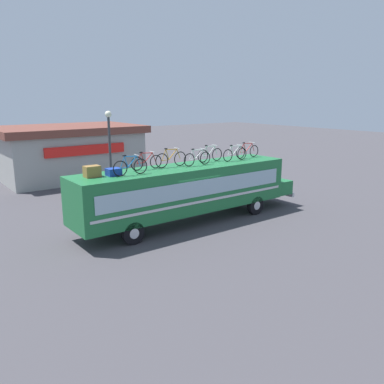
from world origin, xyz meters
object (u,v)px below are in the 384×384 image
Objects in this scene: rooftop_bicycle_1 at (130,167)px; rooftop_bicycle_2 at (146,162)px; bus at (188,189)px; rooftop_bicycle_4 at (197,158)px; street_lamp at (110,148)px; luggage_bag_2 at (114,172)px; rooftop_bicycle_7 at (247,151)px; rooftop_bicycle_5 at (210,155)px; luggage_bag_1 at (92,171)px; rooftop_bicycle_3 at (171,159)px; rooftop_bicycle_6 at (235,154)px.

rooftop_bicycle_2 is (1.27, 0.79, -0.02)m from rooftop_bicycle_1.
rooftop_bicycle_4 reaches higher than bus.
bus is 5.47m from street_lamp.
bus is 7.69× the size of rooftop_bicycle_1.
luggage_bag_2 is 0.35× the size of rooftop_bicycle_1.
street_lamp is at bearing 142.92° from rooftop_bicycle_7.
rooftop_bicycle_5 is 0.30× the size of street_lamp.
rooftop_bicycle_5 reaches higher than rooftop_bicycle_4.
luggage_bag_1 is 1.10× the size of luggage_bag_2.
rooftop_bicycle_3 reaches higher than luggage_bag_1.
rooftop_bicycle_4 is 0.30× the size of street_lamp.
luggage_bag_2 is 0.35× the size of rooftop_bicycle_6.
rooftop_bicycle_4 is (1.28, -0.42, -0.03)m from rooftop_bicycle_3.
rooftop_bicycle_7 reaches higher than luggage_bag_1.
luggage_bag_1 is 0.39× the size of rooftop_bicycle_6.
rooftop_bicycle_4 reaches higher than luggage_bag_1.
bus is at bearing 177.35° from rooftop_bicycle_6.
street_lamp is (-1.84, 4.86, 1.68)m from bus.
rooftop_bicycle_3 reaches higher than bus.
rooftop_bicycle_7 is (5.11, -0.05, -0.02)m from rooftop_bicycle_3.
luggage_bag_2 is at bearing -175.66° from rooftop_bicycle_5.
rooftop_bicycle_7 is (2.56, -0.18, -0.00)m from rooftop_bicycle_5.
rooftop_bicycle_4 is 1.00× the size of rooftop_bicycle_5.
rooftop_bicycle_2 is 1.02× the size of rooftop_bicycle_5.
rooftop_bicycle_5 is (5.14, 0.80, -0.00)m from rooftop_bicycle_1.
rooftop_bicycle_1 reaches higher than luggage_bag_1.
rooftop_bicycle_2 is 4.47m from street_lamp.
street_lamp is at bearing 73.33° from rooftop_bicycle_1.
rooftop_bicycle_1 is at bearing -177.81° from rooftop_bicycle_6.
bus is 2.33m from rooftop_bicycle_5.
rooftop_bicycle_5 is at bearing -51.26° from street_lamp.
rooftop_bicycle_2 is at bearing 173.90° from rooftop_bicycle_6.
rooftop_bicycle_6 is 6.95m from street_lamp.
rooftop_bicycle_3 is 4.69m from street_lamp.
rooftop_bicycle_1 is at bearing -175.40° from rooftop_bicycle_7.
rooftop_bicycle_5 reaches higher than luggage_bag_2.
rooftop_bicycle_1 is 0.97× the size of rooftop_bicycle_7.
street_lamp reaches higher than rooftop_bicycle_5.
rooftop_bicycle_5 is at bearing 156.28° from rooftop_bicycle_6.
luggage_bag_1 is 1.63m from rooftop_bicycle_1.
rooftop_bicycle_7 reaches higher than rooftop_bicycle_6.
rooftop_bicycle_4 is (5.35, -0.38, 0.12)m from luggage_bag_1.
rooftop_bicycle_2 reaches higher than luggage_bag_1.
rooftop_bicycle_3 is 2.56m from rooftop_bicycle_5.
street_lamp reaches higher than rooftop_bicycle_6.
bus is 4.54m from rooftop_bicycle_7.
luggage_bag_1 reaches higher than bus.
rooftop_bicycle_2 is at bearing 167.98° from rooftop_bicycle_4.
bus is 7.20× the size of rooftop_bicycle_3.
rooftop_bicycle_2 is 0.30× the size of street_lamp.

